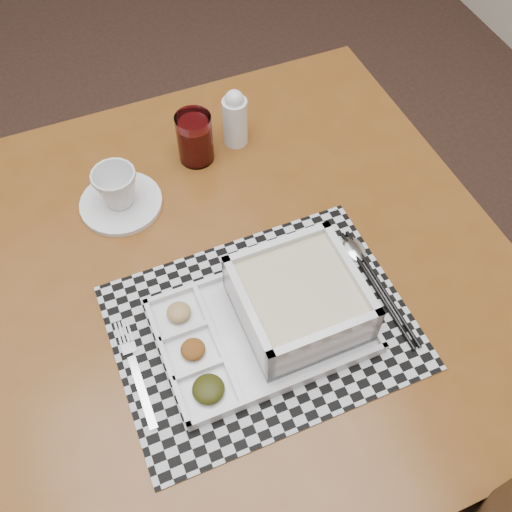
# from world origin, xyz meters

# --- Properties ---
(dining_table) EXTENTS (0.96, 0.96, 0.71)m
(dining_table) POSITION_xyz_m (0.85, -0.43, 0.63)
(dining_table) COLOR #5A3210
(dining_table) RESTS_ON ground
(placemat) EXTENTS (0.46, 0.35, 0.00)m
(placemat) POSITION_xyz_m (0.86, -0.56, 0.71)
(placemat) COLOR #B3B3BB
(placemat) RESTS_ON dining_table
(serving_tray) EXTENTS (0.32, 0.23, 0.09)m
(serving_tray) POSITION_xyz_m (0.90, -0.56, 0.74)
(serving_tray) COLOR silver
(serving_tray) RESTS_ON placemat
(fork) EXTENTS (0.02, 0.19, 0.00)m
(fork) POSITION_xyz_m (0.65, -0.56, 0.71)
(fork) COLOR silver
(fork) RESTS_ON placemat
(spoon) EXTENTS (0.04, 0.18, 0.01)m
(spoon) POSITION_xyz_m (1.06, -0.49, 0.71)
(spoon) COLOR silver
(spoon) RESTS_ON placemat
(chopsticks) EXTENTS (0.02, 0.24, 0.01)m
(chopsticks) POSITION_xyz_m (1.06, -0.56, 0.71)
(chopsticks) COLOR black
(chopsticks) RESTS_ON placemat
(saucer) EXTENTS (0.15, 0.15, 0.01)m
(saucer) POSITION_xyz_m (0.71, -0.23, 0.71)
(saucer) COLOR silver
(saucer) RESTS_ON dining_table
(cup) EXTENTS (0.09, 0.09, 0.07)m
(cup) POSITION_xyz_m (0.71, -0.23, 0.75)
(cup) COLOR silver
(cup) RESTS_ON saucer
(juice_glass) EXTENTS (0.07, 0.07, 0.10)m
(juice_glass) POSITION_xyz_m (0.88, -0.17, 0.75)
(juice_glass) COLOR white
(juice_glass) RESTS_ON dining_table
(creamer_bottle) EXTENTS (0.05, 0.05, 0.12)m
(creamer_bottle) POSITION_xyz_m (0.96, -0.15, 0.76)
(creamer_bottle) COLOR silver
(creamer_bottle) RESTS_ON dining_table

